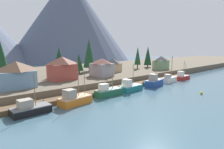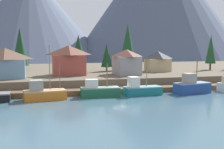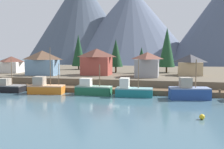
% 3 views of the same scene
% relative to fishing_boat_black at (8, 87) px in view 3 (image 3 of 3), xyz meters
% --- Properties ---
extents(ground_plane, '(400.00, 400.00, 1.00)m').
position_rel_fishing_boat_black_xyz_m(ground_plane, '(23.34, 21.77, -1.50)').
color(ground_plane, '#3D5B6B').
extents(dock, '(80.00, 4.00, 1.60)m').
position_rel_fishing_boat_black_xyz_m(dock, '(23.34, 3.76, -0.50)').
color(dock, brown).
rests_on(dock, ground_plane).
extents(shoreline_bank, '(400.00, 56.00, 2.50)m').
position_rel_fishing_boat_black_xyz_m(shoreline_bank, '(23.34, 33.77, 0.25)').
color(shoreline_bank, brown).
rests_on(shoreline_bank, ground_plane).
extents(mountain_west_peak, '(89.70, 89.70, 71.34)m').
position_rel_fishing_boat_black_xyz_m(mountain_west_peak, '(-37.68, 154.92, 34.67)').
color(mountain_west_peak, '#475160').
rests_on(mountain_west_peak, ground_plane).
extents(mountain_central_peak, '(99.98, 99.98, 59.10)m').
position_rel_fishing_boat_black_xyz_m(mountain_central_peak, '(4.37, 151.84, 28.55)').
color(mountain_central_peak, slate).
rests_on(mountain_central_peak, ground_plane).
extents(fishing_boat_black, '(6.76, 3.22, 7.37)m').
position_rel_fishing_boat_black_xyz_m(fishing_boat_black, '(0.00, 0.00, 0.00)').
color(fishing_boat_black, black).
rests_on(fishing_boat_black, ground_plane).
extents(fishing_boat_orange, '(7.43, 3.94, 9.49)m').
position_rel_fishing_boat_black_xyz_m(fishing_boat_orange, '(9.03, -0.40, 0.19)').
color(fishing_boat_orange, '#CC6B1E').
rests_on(fishing_boat_orange, ground_plane).
extents(fishing_boat_green, '(7.16, 2.81, 6.12)m').
position_rel_fishing_boat_black_xyz_m(fishing_boat_green, '(19.06, 0.24, 0.11)').
color(fishing_boat_green, '#1E5B3D').
rests_on(fishing_boat_green, ground_plane).
extents(fishing_boat_teal, '(7.18, 3.22, 7.49)m').
position_rel_fishing_boat_black_xyz_m(fishing_boat_teal, '(27.16, -0.00, 0.15)').
color(fishing_boat_teal, '#196B70').
rests_on(fishing_boat_teal, ground_plane).
extents(fishing_boat_blue, '(7.51, 4.20, 7.24)m').
position_rel_fishing_boat_black_xyz_m(fishing_boat_blue, '(37.59, -0.52, 0.37)').
color(fishing_boat_blue, navy).
rests_on(fishing_boat_blue, ground_plane).
extents(house_grey, '(5.73, 7.19, 6.02)m').
position_rel_fishing_boat_black_xyz_m(house_grey, '(28.75, 14.39, 4.56)').
color(house_grey, gray).
rests_on(house_grey, shoreline_bank).
extents(house_blue, '(8.28, 4.25, 6.42)m').
position_rel_fishing_boat_black_xyz_m(house_blue, '(1.69, 12.48, 4.78)').
color(house_blue, '#6689A8').
rests_on(house_blue, shoreline_bank).
extents(house_red, '(7.74, 5.71, 6.95)m').
position_rel_fishing_boat_black_xyz_m(house_red, '(15.27, 16.35, 5.05)').
color(house_red, '#9E4238').
rests_on(house_red, shoreline_bank).
extents(house_tan, '(6.25, 4.88, 5.45)m').
position_rel_fishing_boat_black_xyz_m(house_tan, '(39.30, 20.35, 4.28)').
color(house_tan, tan).
rests_on(house_tan, shoreline_bank).
extents(house_white, '(6.39, 5.18, 4.73)m').
position_rel_fishing_boat_black_xyz_m(house_white, '(-11.25, 18.24, 3.91)').
color(house_white, silver).
rests_on(house_white, shoreline_bank).
extents(conifer_near_left, '(4.11, 4.11, 9.78)m').
position_rel_fishing_boat_black_xyz_m(conifer_near_left, '(18.72, 24.77, 7.24)').
color(conifer_near_left, '#4C3823').
rests_on(conifer_near_left, shoreline_bank).
extents(conifer_mid_left, '(4.67, 4.67, 11.98)m').
position_rel_fishing_boat_black_xyz_m(conifer_mid_left, '(3.57, 34.73, 8.08)').
color(conifer_mid_left, '#4C3823').
rests_on(conifer_mid_left, shoreline_bank).
extents(conifer_mid_right, '(3.11, 3.11, 7.46)m').
position_rel_fishing_boat_black_xyz_m(conifer_mid_right, '(26.28, 24.38, 5.80)').
color(conifer_mid_right, '#4C3823').
rests_on(conifer_mid_right, shoreline_bank).
extents(conifer_back_left, '(4.78, 4.78, 13.11)m').
position_rel_fishing_boat_black_xyz_m(conifer_back_left, '(33.27, 27.80, 8.89)').
color(conifer_back_left, '#4C3823').
rests_on(conifer_back_left, shoreline_bank).
extents(channel_buoy, '(0.70, 0.70, 0.70)m').
position_rel_fishing_boat_black_xyz_m(channel_buoy, '(38.22, -14.85, -0.65)').
color(channel_buoy, gold).
rests_on(channel_buoy, ground_plane).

